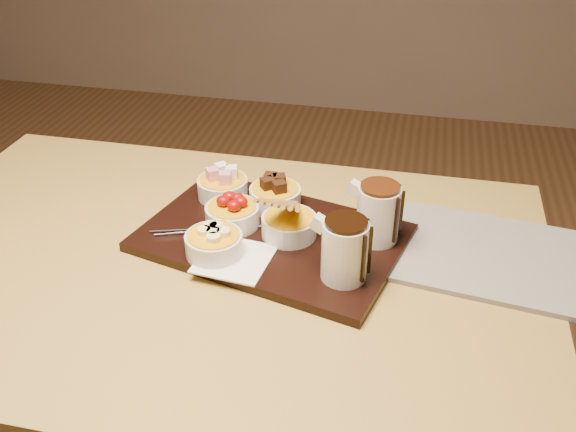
% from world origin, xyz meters
% --- Properties ---
extents(dining_table, '(1.20, 0.80, 0.75)m').
position_xyz_m(dining_table, '(0.00, 0.00, 0.65)').
color(dining_table, '#A7893E').
rests_on(dining_table, ground).
extents(serving_board, '(0.52, 0.40, 0.02)m').
position_xyz_m(serving_board, '(0.10, 0.08, 0.76)').
color(serving_board, black).
rests_on(serving_board, dining_table).
extents(napkin, '(0.13, 0.13, 0.00)m').
position_xyz_m(napkin, '(0.06, -0.01, 0.77)').
color(napkin, white).
rests_on(napkin, serving_board).
extents(bowl_marshmallows, '(0.10, 0.10, 0.04)m').
position_xyz_m(bowl_marshmallows, '(-0.03, 0.19, 0.79)').
color(bowl_marshmallows, beige).
rests_on(bowl_marshmallows, serving_board).
extents(bowl_cake, '(0.10, 0.10, 0.04)m').
position_xyz_m(bowl_cake, '(0.08, 0.17, 0.79)').
color(bowl_cake, beige).
rests_on(bowl_cake, serving_board).
extents(bowl_strawberries, '(0.10, 0.10, 0.04)m').
position_xyz_m(bowl_strawberries, '(0.02, 0.09, 0.79)').
color(bowl_strawberries, beige).
rests_on(bowl_strawberries, serving_board).
extents(bowl_biscotti, '(0.10, 0.10, 0.04)m').
position_xyz_m(bowl_biscotti, '(0.13, 0.08, 0.79)').
color(bowl_biscotti, beige).
rests_on(bowl_biscotti, serving_board).
extents(bowl_bananas, '(0.10, 0.10, 0.04)m').
position_xyz_m(bowl_bananas, '(0.02, -0.00, 0.79)').
color(bowl_bananas, beige).
rests_on(bowl_bananas, serving_board).
extents(pitcher_dark_chocolate, '(0.09, 0.09, 0.10)m').
position_xyz_m(pitcher_dark_chocolate, '(0.24, -0.02, 0.82)').
color(pitcher_dark_chocolate, silver).
rests_on(pitcher_dark_chocolate, serving_board).
extents(pitcher_milk_chocolate, '(0.09, 0.09, 0.10)m').
position_xyz_m(pitcher_milk_chocolate, '(0.29, 0.10, 0.82)').
color(pitcher_milk_chocolate, silver).
rests_on(pitcher_milk_chocolate, serving_board).
extents(fondue_skewers, '(0.11, 0.26, 0.01)m').
position_xyz_m(fondue_skewers, '(0.00, 0.07, 0.77)').
color(fondue_skewers, silver).
rests_on(fondue_skewers, serving_board).
extents(newspaper, '(0.36, 0.30, 0.01)m').
position_xyz_m(newspaper, '(0.48, 0.11, 0.76)').
color(newspaper, beige).
rests_on(newspaper, dining_table).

